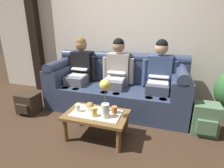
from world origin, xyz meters
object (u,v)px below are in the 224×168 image
(flower_vase, at_px, (105,97))
(cup_near_left, at_px, (94,112))
(coffee_table, at_px, (96,117))
(person_right, at_px, (159,75))
(cup_far_center, at_px, (78,108))
(person_left, at_px, (80,69))
(person_middle, at_px, (117,72))
(couch, at_px, (117,88))
(snack_bowl, at_px, (90,107))
(cup_far_left, at_px, (114,110))
(backpack_left, at_px, (28,103))
(cup_near_right, at_px, (105,108))
(backpack_right, at_px, (205,119))

(flower_vase, height_order, cup_near_left, flower_vase)
(coffee_table, bearing_deg, person_right, 53.52)
(cup_far_center, bearing_deg, person_left, 115.02)
(person_middle, height_order, cup_near_left, person_middle)
(coffee_table, bearing_deg, cup_near_left, -83.33)
(couch, height_order, person_right, person_right)
(person_right, bearing_deg, snack_bowl, -132.34)
(cup_far_left, relative_size, backpack_left, 0.26)
(coffee_table, bearing_deg, cup_near_right, 46.98)
(person_left, relative_size, cup_far_center, 12.04)
(cup_near_right, bearing_deg, snack_bowl, -169.69)
(person_middle, xyz_separation_m, backpack_left, (-1.37, -0.65, -0.49))
(coffee_table, distance_m, cup_near_right, 0.16)
(couch, height_order, backpack_right, couch)
(cup_far_center, bearing_deg, person_right, 46.33)
(coffee_table, height_order, flower_vase, flower_vase)
(person_right, xyz_separation_m, cup_far_center, (-0.94, -0.99, -0.24))
(cup_near_left, height_order, cup_near_right, cup_near_left)
(person_right, relative_size, flower_vase, 2.54)
(coffee_table, distance_m, cup_far_center, 0.27)
(coffee_table, relative_size, cup_near_left, 7.03)
(flower_vase, distance_m, snack_bowl, 0.37)
(snack_bowl, xyz_separation_m, cup_far_left, (0.33, 0.02, 0.00))
(couch, bearing_deg, person_right, -0.33)
(snack_bowl, bearing_deg, person_right, 47.66)
(coffee_table, height_order, cup_near_left, cup_near_left)
(couch, bearing_deg, backpack_left, -154.31)
(cup_far_center, xyz_separation_m, cup_far_left, (0.46, 0.11, -0.01))
(flower_vase, bearing_deg, backpack_right, 25.69)
(snack_bowl, relative_size, backpack_right, 0.32)
(person_left, relative_size, cup_near_left, 10.66)
(person_left, xyz_separation_m, flower_vase, (0.85, -1.01, -0.03))
(couch, height_order, person_middle, person_middle)
(person_right, bearing_deg, cup_far_center, -133.67)
(person_middle, relative_size, cup_near_left, 10.66)
(cup_near_left, distance_m, cup_far_center, 0.25)
(flower_vase, relative_size, cup_near_left, 4.20)
(person_left, xyz_separation_m, backpack_left, (-0.66, -0.65, -0.49))
(person_middle, relative_size, cup_far_left, 14.06)
(person_left, relative_size, person_right, 1.00)
(person_left, distance_m, backpack_right, 2.16)
(person_middle, bearing_deg, couch, 90.00)
(person_right, bearing_deg, couch, 179.67)
(coffee_table, bearing_deg, cup_far_center, -170.96)
(person_middle, xyz_separation_m, coffee_table, (0.00, -0.95, -0.36))
(couch, bearing_deg, flower_vase, -81.78)
(snack_bowl, distance_m, cup_far_left, 0.33)
(person_middle, xyz_separation_m, cup_far_center, (-0.24, -0.99, -0.24))
(couch, bearing_deg, coffee_table, -90.00)
(person_middle, height_order, cup_near_right, person_middle)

